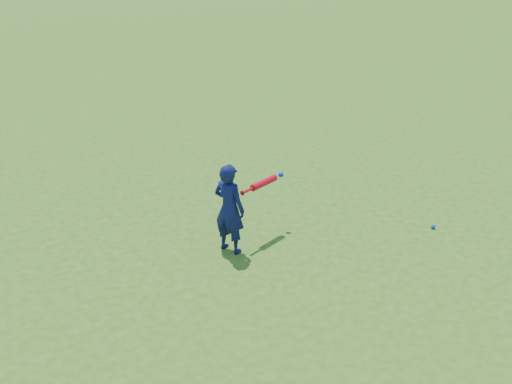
{
  "coord_description": "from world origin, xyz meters",
  "views": [
    {
      "loc": [
        -3.54,
        -5.02,
        3.72
      ],
      "look_at": [
        0.22,
        0.44,
        0.64
      ],
      "focal_mm": 40.0,
      "sensor_mm": 36.0,
      "label": 1
    }
  ],
  "objects": [
    {
      "name": "bat_swing",
      "position": [
        0.35,
        0.42,
        0.75
      ],
      "size": [
        0.79,
        0.26,
        0.09
      ],
      "rotation": [
        0.0,
        0.0,
        0.25
      ],
      "color": "red",
      "rests_on": "ground"
    },
    {
      "name": "ground_ball_blue",
      "position": [
        2.31,
        -0.77,
        0.03
      ],
      "size": [
        0.06,
        0.06,
        0.06
      ],
      "primitive_type": "sphere",
      "color": "blue",
      "rests_on": "ground"
    },
    {
      "name": "ground",
      "position": [
        0.0,
        0.0,
        0.0
      ],
      "size": [
        80.0,
        80.0,
        0.0
      ],
      "primitive_type": "plane",
      "color": "#336217",
      "rests_on": "ground"
    },
    {
      "name": "child",
      "position": [
        -0.27,
        0.31,
        0.59
      ],
      "size": [
        0.42,
        0.5,
        1.17
      ],
      "primitive_type": "imported",
      "rotation": [
        0.0,
        0.0,
        1.96
      ],
      "color": "#0E1442",
      "rests_on": "ground"
    }
  ]
}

